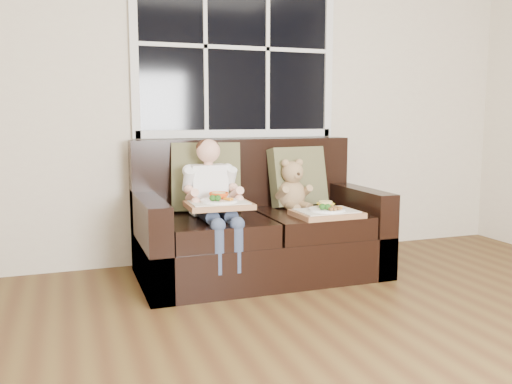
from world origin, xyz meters
name	(u,v)px	position (x,y,z in m)	size (l,w,h in m)	color
window_back	(237,48)	(-0.18, 2.48, 1.65)	(1.62, 0.04, 1.37)	black
loveseat	(257,231)	(-0.18, 2.02, 0.31)	(1.70, 0.92, 0.96)	black
pillow_left	(206,177)	(-0.52, 2.17, 0.69)	(0.53, 0.34, 0.50)	brown
pillow_right	(298,177)	(0.21, 2.17, 0.67)	(0.47, 0.26, 0.46)	brown
child	(212,191)	(-0.54, 1.90, 0.63)	(0.36, 0.59, 0.81)	white
teddy_bear	(292,188)	(0.11, 2.05, 0.60)	(0.23, 0.29, 0.38)	tan
tray_left	(219,203)	(-0.55, 1.72, 0.58)	(0.42, 0.32, 0.09)	#A46C4A
tray_right	(327,212)	(0.20, 1.68, 0.48)	(0.45, 0.35, 0.10)	#A46C4A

